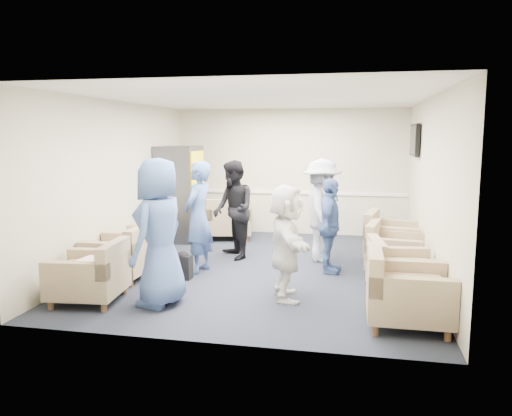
% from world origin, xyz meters
% --- Properties ---
extents(floor, '(6.00, 6.00, 0.00)m').
position_xyz_m(floor, '(0.00, 0.00, 0.00)').
color(floor, black).
rests_on(floor, ground).
extents(ceiling, '(6.00, 6.00, 0.00)m').
position_xyz_m(ceiling, '(0.00, 0.00, 2.70)').
color(ceiling, silver).
rests_on(ceiling, back_wall).
extents(back_wall, '(5.00, 0.02, 2.70)m').
position_xyz_m(back_wall, '(0.00, 3.00, 1.35)').
color(back_wall, beige).
rests_on(back_wall, floor).
extents(front_wall, '(5.00, 0.02, 2.70)m').
position_xyz_m(front_wall, '(0.00, -3.00, 1.35)').
color(front_wall, beige).
rests_on(front_wall, floor).
extents(left_wall, '(0.02, 6.00, 2.70)m').
position_xyz_m(left_wall, '(-2.50, 0.00, 1.35)').
color(left_wall, beige).
rests_on(left_wall, floor).
extents(right_wall, '(0.02, 6.00, 2.70)m').
position_xyz_m(right_wall, '(2.50, 0.00, 1.35)').
color(right_wall, beige).
rests_on(right_wall, floor).
extents(chair_rail, '(4.98, 0.04, 0.06)m').
position_xyz_m(chair_rail, '(0.00, 2.98, 0.90)').
color(chair_rail, white).
rests_on(chair_rail, back_wall).
extents(tv, '(0.10, 1.00, 0.58)m').
position_xyz_m(tv, '(2.44, 1.80, 2.05)').
color(tv, black).
rests_on(tv, right_wall).
extents(armchair_left_near, '(0.92, 0.92, 0.68)m').
position_xyz_m(armchair_left_near, '(-1.87, -2.06, 0.34)').
color(armchair_left_near, '#8C785A').
rests_on(armchair_left_near, floor).
extents(armchair_left_mid, '(0.86, 0.86, 0.69)m').
position_xyz_m(armchair_left_mid, '(-1.98, -1.01, 0.34)').
color(armchair_left_mid, '#8C785A').
rests_on(armchair_left_mid, floor).
extents(armchair_left_far, '(0.91, 0.91, 0.63)m').
position_xyz_m(armchair_left_far, '(-2.02, 0.02, 0.31)').
color(armchair_left_far, '#8C785A').
rests_on(armchair_left_far, floor).
extents(armchair_right_near, '(0.91, 0.91, 0.73)m').
position_xyz_m(armchair_right_near, '(1.97, -2.09, 0.36)').
color(armchair_right_near, '#8C785A').
rests_on(armchair_right_near, floor).
extents(armchair_right_midnear, '(0.94, 0.94, 0.67)m').
position_xyz_m(armchair_right_midnear, '(2.00, -1.14, 0.33)').
color(armchair_right_midnear, '#8C785A').
rests_on(armchair_right_midnear, floor).
extents(armchair_right_midfar, '(0.96, 0.96, 0.67)m').
position_xyz_m(armchair_right_midfar, '(1.99, 0.12, 0.33)').
color(armchair_right_midfar, '#8C785A').
rests_on(armchair_right_midfar, floor).
extents(armchair_right_far, '(1.04, 1.04, 0.72)m').
position_xyz_m(armchair_right_far, '(2.01, 0.90, 0.36)').
color(armchair_right_far, '#8C785A').
rests_on(armchair_right_far, floor).
extents(armchair_corner, '(1.07, 1.07, 0.74)m').
position_xyz_m(armchair_corner, '(-1.14, 2.15, 0.37)').
color(armchair_corner, '#8C785A').
rests_on(armchair_corner, floor).
extents(vending_machine, '(0.78, 0.91, 1.92)m').
position_xyz_m(vending_machine, '(-2.09, 1.84, 0.96)').
color(vending_machine, '#48494F').
rests_on(vending_machine, floor).
extents(backpack, '(0.26, 0.19, 0.43)m').
position_xyz_m(backpack, '(-1.09, -0.83, 0.22)').
color(backpack, black).
rests_on(backpack, floor).
extents(pillow, '(0.34, 0.43, 0.12)m').
position_xyz_m(pillow, '(-1.88, -2.06, 0.51)').
color(pillow, white).
rests_on(pillow, armchair_left_near).
extents(person_front_left, '(0.75, 1.01, 1.87)m').
position_xyz_m(person_front_left, '(-0.98, -1.97, 0.93)').
color(person_front_left, '#3D5892').
rests_on(person_front_left, floor).
extents(person_mid_left, '(0.51, 0.69, 1.74)m').
position_xyz_m(person_mid_left, '(-0.98, -0.41, 0.87)').
color(person_mid_left, '#3D5892').
rests_on(person_mid_left, floor).
extents(person_back_left, '(0.99, 1.05, 1.72)m').
position_xyz_m(person_back_left, '(-0.66, 0.56, 0.86)').
color(person_back_left, black).
rests_on(person_back_left, floor).
extents(person_back_right, '(0.84, 1.23, 1.75)m').
position_xyz_m(person_back_right, '(0.85, 0.69, 0.87)').
color(person_back_right, silver).
rests_on(person_back_right, floor).
extents(person_mid_right, '(0.43, 0.89, 1.48)m').
position_xyz_m(person_mid_right, '(1.04, -0.05, 0.74)').
color(person_mid_right, '#3D5892').
rests_on(person_mid_right, floor).
extents(person_front_right, '(0.77, 1.48, 1.52)m').
position_xyz_m(person_front_right, '(0.55, -1.43, 0.76)').
color(person_front_right, silver).
rests_on(person_front_right, floor).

